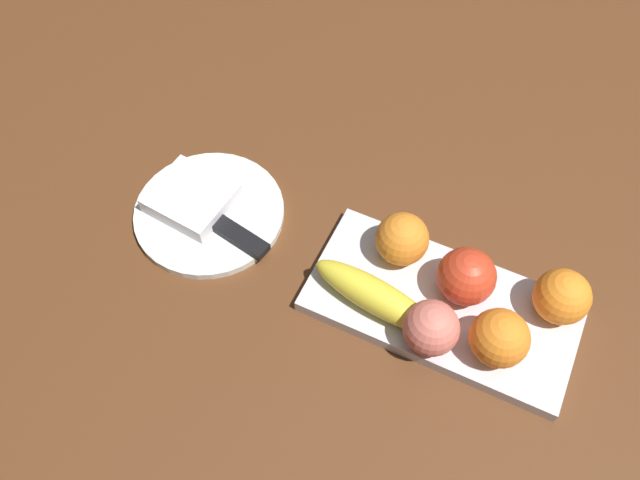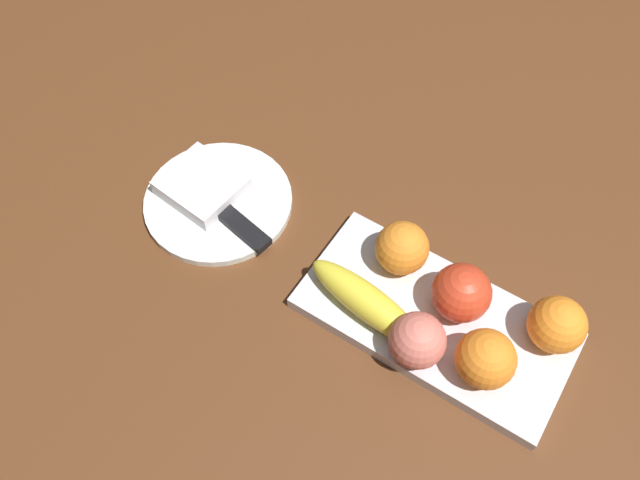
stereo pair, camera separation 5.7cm
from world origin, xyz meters
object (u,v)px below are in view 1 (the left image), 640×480
orange_near_apple (499,338)px  knife (229,230)px  orange_center (562,297)px  peach (428,327)px  apple (466,276)px  orange_near_banana (402,239)px  folded_napkin (191,198)px  fruit_tray (442,306)px  dinner_plate (209,213)px  banana (375,296)px

orange_near_apple → knife: size_ratio=0.38×
orange_center → peach: size_ratio=1.02×
apple → orange_near_banana: 0.09m
apple → folded_napkin: apple is taller
fruit_tray → folded_napkin: (0.36, 0.00, 0.01)m
orange_center → knife: bearing=9.4°
peach → dinner_plate: peach is taller
dinner_plate → orange_center: bearing=-173.9°
orange_near_apple → peach: size_ratio=1.04×
knife → orange_center: bearing=-160.0°
peach → dinner_plate: bearing=-9.4°
orange_near_apple → folded_napkin: bearing=-4.5°
orange_near_apple → folded_napkin: orange_near_apple is taller
apple → orange_near_apple: 0.08m
banana → orange_near_apple: size_ratio=2.42×
fruit_tray → banana: bearing=26.6°
fruit_tray → orange_near_banana: orange_near_banana is taller
orange_near_banana → folded_napkin: bearing=8.6°
folded_napkin → orange_center: bearing=-174.2°
fruit_tray → dinner_plate: 0.33m
orange_center → folded_napkin: size_ratio=0.66×
banana → orange_center: 0.22m
dinner_plate → folded_napkin: folded_napkin is taller
fruit_tray → apple: (-0.01, -0.03, 0.04)m
apple → dinner_plate: (0.35, 0.03, -0.05)m
orange_near_apple → orange_center: orange_near_apple is taller
orange_center → apple: bearing=12.2°
orange_near_apple → dinner_plate: (0.41, -0.03, -0.05)m
orange_center → orange_near_apple: bearing=58.7°
apple → banana: apple is taller
knife → folded_napkin: bearing=-5.2°
orange_near_banana → orange_center: (-0.20, -0.01, -0.00)m
folded_napkin → orange_near_banana: bearing=-171.4°
banana → orange_near_apple: orange_near_apple is taller
fruit_tray → banana: size_ratio=1.97×
peach → folded_napkin: bearing=-8.8°
fruit_tray → dinner_plate: fruit_tray is taller
banana → orange_near_apple: bearing=-170.3°
banana → knife: 0.22m
fruit_tray → orange_near_apple: (-0.07, 0.03, 0.04)m
apple → banana: bearing=35.1°
peach → knife: 0.29m
folded_napkin → knife: 0.07m
apple → orange_near_apple: size_ratio=1.04×
fruit_tray → banana: 0.09m
peach → knife: (0.29, -0.04, -0.04)m
orange_center → dinner_plate: bearing=6.1°
peach → folded_napkin: (0.35, -0.05, -0.03)m
dinner_plate → peach: bearing=170.6°
peach → folded_napkin: size_ratio=0.64×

